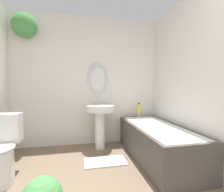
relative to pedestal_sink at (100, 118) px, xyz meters
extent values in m
cube|color=silver|center=(-0.18, 0.32, 0.66)|extent=(2.80, 0.06, 2.40)
ellipsoid|color=silver|center=(0.00, 0.27, 0.69)|extent=(0.39, 0.02, 0.64)
ellipsoid|color=silver|center=(0.00, 0.27, 0.69)|extent=(0.35, 0.01, 0.60)
cylinder|color=#47474C|center=(-1.23, 0.17, 1.65)|extent=(0.18, 0.18, 0.10)
sphere|color=#4C934C|center=(-1.23, 0.17, 1.56)|extent=(0.39, 0.39, 0.39)
cube|color=silver|center=(1.19, -1.03, 0.66)|extent=(0.06, 2.76, 2.40)
cube|color=white|center=(-1.27, -0.57, 0.04)|extent=(0.36, 0.19, 0.36)
cylinder|color=white|center=(0.00, 0.00, -0.21)|extent=(0.18, 0.18, 0.66)
cylinder|color=white|center=(0.00, 0.00, 0.17)|extent=(0.50, 0.50, 0.11)
cylinder|color=silver|center=(0.00, 0.14, 0.28)|extent=(0.02, 0.02, 0.10)
cube|color=#4C4742|center=(0.79, -0.58, -0.29)|extent=(0.70, 1.63, 0.50)
cube|color=white|center=(0.79, -0.58, -0.06)|extent=(0.60, 1.53, 0.04)
cylinder|color=silver|center=(0.79, 0.14, 0.00)|extent=(0.04, 0.04, 0.08)
cylinder|color=gold|center=(0.77, 0.12, 0.13)|extent=(0.07, 0.07, 0.18)
cylinder|color=black|center=(0.77, 0.12, 0.23)|extent=(0.04, 0.04, 0.02)
cube|color=silver|center=(0.00, -0.55, -0.53)|extent=(0.60, 0.33, 0.02)
camera|label=1|loc=(-0.37, -2.80, 0.55)|focal=26.00mm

